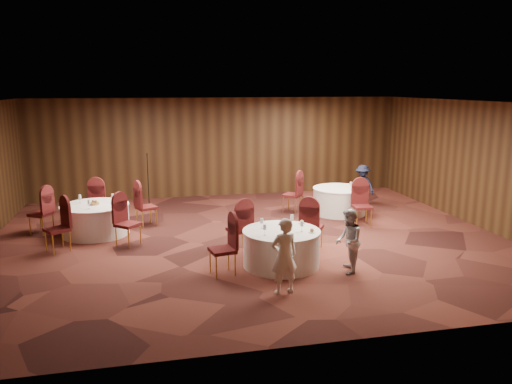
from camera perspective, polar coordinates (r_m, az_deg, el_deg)
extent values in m
plane|color=black|center=(11.89, -0.74, -5.43)|extent=(12.00, 12.00, 0.00)
plane|color=silver|center=(11.35, -0.79, 10.17)|extent=(12.00, 12.00, 0.00)
plane|color=black|center=(16.39, -4.26, 5.12)|extent=(12.00, 0.00, 12.00)
plane|color=black|center=(6.81, 7.67, -4.93)|extent=(12.00, 0.00, 12.00)
plane|color=black|center=(13.99, 24.13, 2.89)|extent=(0.00, 10.00, 10.00)
cylinder|color=silver|center=(10.13, 2.91, -6.47)|extent=(1.54, 1.54, 0.72)
cylinder|color=silver|center=(10.02, 2.93, -4.49)|extent=(1.57, 1.57, 0.03)
cylinder|color=silver|center=(12.83, -17.86, -3.05)|extent=(1.60, 1.60, 0.72)
cylinder|color=silver|center=(12.74, -17.97, -1.46)|extent=(1.63, 1.63, 0.03)
cylinder|color=silver|center=(14.37, 9.50, -1.02)|extent=(1.48, 1.48, 0.72)
cylinder|color=silver|center=(14.29, 9.55, 0.40)|extent=(1.51, 1.51, 0.03)
cylinder|color=silver|center=(10.13, 0.67, -4.18)|extent=(0.06, 0.06, 0.01)
cylinder|color=silver|center=(10.11, 0.68, -3.87)|extent=(0.01, 0.01, 0.11)
cone|color=silver|center=(10.08, 0.68, -3.29)|extent=(0.08, 0.08, 0.10)
cylinder|color=silver|center=(10.43, 4.11, -3.73)|extent=(0.06, 0.06, 0.01)
cylinder|color=silver|center=(10.41, 4.11, -3.43)|extent=(0.01, 0.01, 0.11)
cone|color=silver|center=(10.38, 4.12, -2.87)|extent=(0.08, 0.08, 0.10)
cylinder|color=silver|center=(9.96, 5.24, -4.51)|extent=(0.06, 0.06, 0.01)
cylinder|color=silver|center=(9.95, 5.24, -4.19)|extent=(0.01, 0.01, 0.11)
cone|color=silver|center=(9.92, 5.26, -3.61)|extent=(0.08, 0.08, 0.10)
cylinder|color=silver|center=(9.69, 1.01, -4.94)|extent=(0.06, 0.06, 0.01)
cylinder|color=silver|center=(9.68, 1.01, -4.61)|extent=(0.01, 0.01, 0.11)
cone|color=silver|center=(9.65, 1.01, -4.01)|extent=(0.08, 0.08, 0.10)
cylinder|color=silver|center=(9.56, 3.36, -5.20)|extent=(0.06, 0.06, 0.01)
cylinder|color=silver|center=(9.54, 3.37, -4.87)|extent=(0.01, 0.01, 0.11)
cone|color=silver|center=(9.51, 3.38, -4.26)|extent=(0.08, 0.08, 0.10)
cylinder|color=white|center=(9.47, 3.65, -5.36)|extent=(0.15, 0.15, 0.01)
sphere|color=#9E6B33|center=(9.46, 3.65, -5.12)|extent=(0.08, 0.08, 0.08)
cylinder|color=white|center=(9.91, 6.41, -4.60)|extent=(0.15, 0.15, 0.01)
sphere|color=#9E6B33|center=(9.90, 6.41, -4.37)|extent=(0.08, 0.08, 0.08)
cylinder|color=white|center=(10.51, 5.26, -3.61)|extent=(0.15, 0.15, 0.01)
sphere|color=#9E6B33|center=(10.50, 5.26, -3.39)|extent=(0.08, 0.08, 0.08)
cylinder|color=silver|center=(12.87, -16.05, -1.12)|extent=(0.06, 0.06, 0.01)
cylinder|color=silver|center=(12.86, -16.06, -0.87)|extent=(0.01, 0.01, 0.11)
cone|color=silver|center=(12.84, -16.09, -0.41)|extent=(0.08, 0.08, 0.10)
cylinder|color=silver|center=(13.02, -19.45, -1.20)|extent=(0.06, 0.06, 0.01)
cylinder|color=silver|center=(13.01, -19.47, -0.95)|extent=(0.01, 0.01, 0.11)
cone|color=silver|center=(12.99, -19.50, -0.50)|extent=(0.08, 0.08, 0.10)
cylinder|color=silver|center=(12.36, -18.50, -1.82)|extent=(0.06, 0.06, 0.01)
cylinder|color=silver|center=(12.35, -18.52, -1.56)|extent=(0.01, 0.01, 0.11)
cone|color=silver|center=(12.32, -18.55, -1.08)|extent=(0.08, 0.08, 0.10)
cylinder|color=olive|center=(12.73, -17.98, -1.26)|extent=(0.22, 0.22, 0.06)
sphere|color=#9E6B33|center=(12.74, -18.12, -0.99)|extent=(0.07, 0.07, 0.07)
sphere|color=#9E6B33|center=(12.69, -17.83, -1.01)|extent=(0.07, 0.07, 0.07)
cylinder|color=silver|center=(14.12, 10.78, 0.28)|extent=(0.06, 0.06, 0.01)
cylinder|color=silver|center=(14.11, 10.79, 0.51)|extent=(0.01, 0.01, 0.11)
cone|color=silver|center=(14.09, 10.81, 0.93)|extent=(0.08, 0.08, 0.10)
cylinder|color=black|center=(15.21, -12.09, -1.76)|extent=(0.24, 0.24, 0.02)
cylinder|color=black|center=(15.04, -12.23, 1.29)|extent=(0.02, 0.02, 1.63)
cylinder|color=black|center=(14.96, -12.36, 4.27)|extent=(0.04, 0.12, 0.04)
imported|color=white|center=(8.73, 3.23, -7.32)|extent=(0.55, 0.41, 1.36)
imported|color=#B9B9BE|center=(9.84, 10.51, -5.54)|extent=(0.65, 0.73, 1.27)
imported|color=black|center=(15.44, 12.07, 0.76)|extent=(0.81, 0.92, 1.24)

